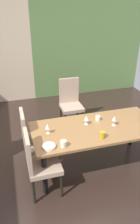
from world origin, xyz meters
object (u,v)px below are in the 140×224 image
at_px(chair_head_far, 70,101).
at_px(wine_glass_left, 114,119).
at_px(chair_left_near, 38,162).
at_px(dining_table, 96,131).
at_px(chair_left_far, 32,137).
at_px(cup_near_shelf, 98,118).
at_px(cup_center, 102,135).
at_px(wine_glass_right, 87,118).
at_px(wine_glass_front, 48,126).
at_px(cup_corner, 63,144).
at_px(serving_bowl_south, 49,147).

xyz_separation_m(chair_head_far, wine_glass_left, (0.29, -1.42, 0.30)).
bearing_deg(chair_left_near, dining_table, 107.98).
distance_m(chair_head_far, wine_glass_left, 1.48).
bearing_deg(chair_left_far, cup_near_shelf, 83.89).
height_order(cup_center, cup_near_shelf, cup_center).
bearing_deg(wine_glass_right, chair_left_far, 167.51).
xyz_separation_m(cup_center, cup_near_shelf, (0.14, 0.48, -0.01)).
bearing_deg(cup_center, wine_glass_left, 40.08).
height_order(chair_left_near, wine_glass_front, chair_left_near).
distance_m(chair_left_far, chair_head_far, 1.44).
distance_m(dining_table, cup_center, 0.32).
distance_m(dining_table, cup_corner, 0.70).
height_order(chair_head_far, cup_corner, chair_head_far).
xyz_separation_m(chair_left_far, cup_near_shelf, (1.07, -0.11, 0.23)).
xyz_separation_m(wine_glass_left, cup_corner, (-0.89, -0.31, -0.07)).
bearing_deg(cup_near_shelf, wine_glass_left, -52.11).
relative_size(dining_table, wine_glass_left, 12.17).
bearing_deg(cup_near_shelf, chair_head_far, 95.38).
relative_size(chair_head_far, cup_near_shelf, 13.24).
bearing_deg(serving_bowl_south, cup_near_shelf, 29.11).
relative_size(wine_glass_front, cup_center, 1.69).
height_order(wine_glass_front, cup_corner, wine_glass_front).
xyz_separation_m(wine_glass_left, cup_near_shelf, (-0.17, 0.22, -0.08)).
xyz_separation_m(chair_left_far, wine_glass_left, (1.24, -0.34, 0.31)).
xyz_separation_m(chair_left_far, wine_glass_front, (0.21, -0.28, 0.31)).
bearing_deg(dining_table, wine_glass_front, 177.29).
xyz_separation_m(wine_glass_right, wine_glass_front, (-0.63, -0.09, 0.01)).
relative_size(cup_center, cup_corner, 1.07).
bearing_deg(wine_glass_left, cup_corner, -160.81).
bearing_deg(chair_head_far, wine_glass_left, 101.38).
bearing_deg(wine_glass_left, chair_head_far, 101.38).
relative_size(serving_bowl_south, cup_near_shelf, 2.23).
bearing_deg(dining_table, cup_near_shelf, 60.91).
relative_size(dining_table, wine_glass_front, 12.04).
xyz_separation_m(chair_left_near, cup_corner, (0.35, -0.02, 0.24)).
bearing_deg(cup_near_shelf, chair_left_near, -154.57).
distance_m(chair_left_near, wine_glass_left, 1.31).
xyz_separation_m(dining_table, cup_near_shelf, (0.11, 0.20, 0.12)).
bearing_deg(wine_glass_front, wine_glass_right, 8.06).
xyz_separation_m(dining_table, cup_center, (-0.03, -0.29, 0.13)).
distance_m(chair_left_near, cup_corner, 0.43).
bearing_deg(wine_glass_front, cup_center, -24.24).
bearing_deg(chair_left_far, chair_left_near, -0.01).
height_order(wine_glass_left, cup_near_shelf, wine_glass_left).
relative_size(wine_glass_right, cup_near_shelf, 1.90).
xyz_separation_m(dining_table, serving_bowl_south, (-0.80, -0.31, 0.10)).
height_order(wine_glass_left, wine_glass_right, wine_glass_left).
bearing_deg(cup_center, cup_near_shelf, 74.11).
height_order(wine_glass_right, cup_corner, wine_glass_right).
bearing_deg(cup_corner, cup_center, 4.73).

